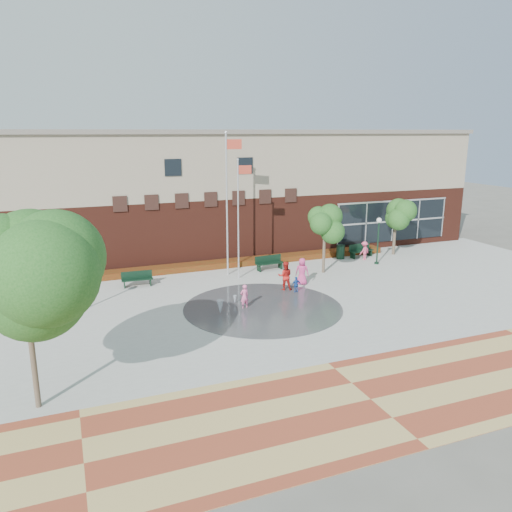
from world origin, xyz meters
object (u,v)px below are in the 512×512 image
object	(u,v)px
flagpole_right	(239,213)
trash_can	(341,252)
bench_left	(137,282)
child_splash	(244,297)
tree_big_left	(22,264)
flagpole_left	(228,197)

from	to	relation	value
flagpole_right	trash_can	distance (m)	9.50
bench_left	trash_can	distance (m)	14.92
child_splash	tree_big_left	bearing A→B (deg)	22.43
trash_can	child_splash	xyz separation A→B (m)	(-10.15, -7.32, 0.13)
trash_can	child_splash	size ratio (longest dim) A/B	0.79
flagpole_left	tree_big_left	bearing A→B (deg)	-122.99
bench_left	trash_can	size ratio (longest dim) A/B	1.78
flagpole_left	child_splash	distance (m)	7.83
trash_can	child_splash	world-z (taller)	child_splash
flagpole_left	trash_can	world-z (taller)	flagpole_left
tree_big_left	flagpole_right	bearing A→B (deg)	46.15
trash_can	tree_big_left	size ratio (longest dim) A/B	0.15
bench_left	tree_big_left	bearing A→B (deg)	-109.41
flagpole_right	tree_big_left	xyz separation A→B (m)	(-11.45, -11.92, 0.82)
flagpole_right	bench_left	distance (m)	7.44
child_splash	trash_can	bearing A→B (deg)	-155.50
bench_left	child_splash	bearing A→B (deg)	-48.57
tree_big_left	child_splash	world-z (taller)	tree_big_left
flagpole_right	child_splash	distance (m)	6.61
flagpole_left	child_splash	xyz separation A→B (m)	(-1.22, -6.35, -4.41)
flagpole_right	tree_big_left	size ratio (longest dim) A/B	1.07
bench_left	trash_can	xyz separation A→B (m)	(14.85, 1.41, 0.23)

